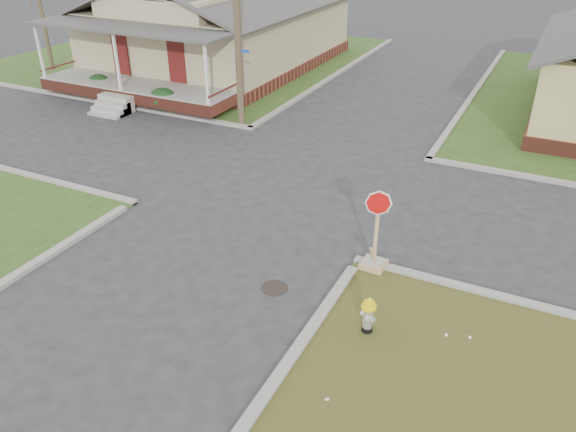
% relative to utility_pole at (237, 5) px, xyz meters
% --- Properties ---
extents(ground, '(120.00, 120.00, 0.00)m').
position_rel_utility_pole_xyz_m(ground, '(4.20, -8.90, -4.66)').
color(ground, '#29292B').
rests_on(ground, ground).
extents(verge_far_left, '(19.00, 19.00, 0.05)m').
position_rel_utility_pole_xyz_m(verge_far_left, '(-8.80, 9.10, -4.64)').
color(verge_far_left, '#2B4B1A').
rests_on(verge_far_left, ground).
extents(curbs, '(80.00, 40.00, 0.12)m').
position_rel_utility_pole_xyz_m(curbs, '(4.20, -3.90, -4.66)').
color(curbs, gray).
rests_on(curbs, ground).
extents(manhole, '(0.64, 0.64, 0.01)m').
position_rel_utility_pole_xyz_m(manhole, '(6.40, -9.40, -4.66)').
color(manhole, black).
rests_on(manhole, ground).
extents(corner_house, '(10.10, 15.50, 5.30)m').
position_rel_utility_pole_xyz_m(corner_house, '(-5.80, 7.78, -2.38)').
color(corner_house, brown).
rests_on(corner_house, ground).
extents(utility_pole, '(1.80, 0.28, 9.00)m').
position_rel_utility_pole_xyz_m(utility_pole, '(0.00, 0.00, 0.00)').
color(utility_pole, '#413525').
rests_on(utility_pole, ground).
extents(tree_far_left, '(0.22, 0.22, 4.90)m').
position_rel_utility_pole_xyz_m(tree_far_left, '(-13.80, 3.10, -2.16)').
color(tree_far_left, '#413525').
rests_on(tree_far_left, verge_far_left).
extents(fire_hydrant, '(0.31, 0.31, 0.84)m').
position_rel_utility_pole_xyz_m(fire_hydrant, '(8.86, -9.93, -4.15)').
color(fire_hydrant, black).
rests_on(fire_hydrant, ground).
extents(stop_sign, '(0.60, 0.58, 2.11)m').
position_rel_utility_pole_xyz_m(stop_sign, '(8.21, -7.59, -4.16)').
color(stop_sign, tan).
rests_on(stop_sign, ground).
extents(hedge_left, '(1.32, 1.08, 1.01)m').
position_rel_utility_pole_xyz_m(hedge_left, '(-8.02, 0.55, -4.11)').
color(hedge_left, '#133413').
rests_on(hedge_left, verge_far_left).
extents(hedge_right, '(1.36, 1.12, 1.04)m').
position_rel_utility_pole_xyz_m(hedge_right, '(-3.84, -0.09, -4.09)').
color(hedge_right, '#133413').
rests_on(hedge_right, verge_far_left).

